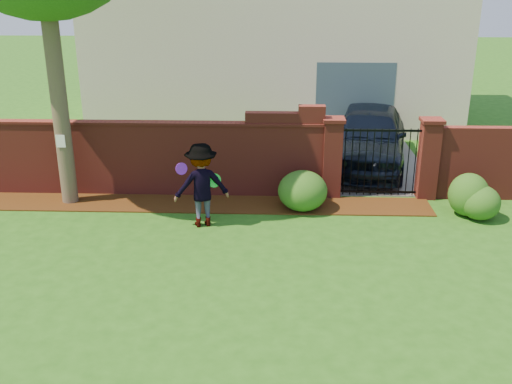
{
  "coord_description": "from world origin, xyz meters",
  "views": [
    {
      "loc": [
        1.11,
        -9.13,
        5.0
      ],
      "look_at": [
        0.74,
        1.4,
        1.05
      ],
      "focal_mm": 41.63,
      "sensor_mm": 36.0,
      "label": 1
    }
  ],
  "objects_px": {
    "man": "(202,186)",
    "frisbee_purple": "(181,169)",
    "car": "(368,139)",
    "frisbee_green": "(214,180)"
  },
  "relations": [
    {
      "from": "man",
      "to": "frisbee_green",
      "type": "bearing_deg",
      "value": 174.54
    },
    {
      "from": "car",
      "to": "frisbee_purple",
      "type": "xyz_separation_m",
      "value": [
        -4.28,
        -4.13,
        0.5
      ]
    },
    {
      "from": "car",
      "to": "frisbee_green",
      "type": "xyz_separation_m",
      "value": [
        -3.67,
        -3.84,
        0.16
      ]
    },
    {
      "from": "man",
      "to": "frisbee_purple",
      "type": "relative_size",
      "value": 7.3
    },
    {
      "from": "car",
      "to": "frisbee_green",
      "type": "distance_m",
      "value": 5.32
    },
    {
      "from": "frisbee_purple",
      "to": "frisbee_green",
      "type": "xyz_separation_m",
      "value": [
        0.61,
        0.29,
        -0.34
      ]
    },
    {
      "from": "frisbee_green",
      "to": "frisbee_purple",
      "type": "bearing_deg",
      "value": -154.93
    },
    {
      "from": "man",
      "to": "frisbee_green",
      "type": "relative_size",
      "value": 6.09
    },
    {
      "from": "frisbee_purple",
      "to": "man",
      "type": "bearing_deg",
      "value": 34.0
    },
    {
      "from": "car",
      "to": "frisbee_green",
      "type": "bearing_deg",
      "value": -122.5
    }
  ]
}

